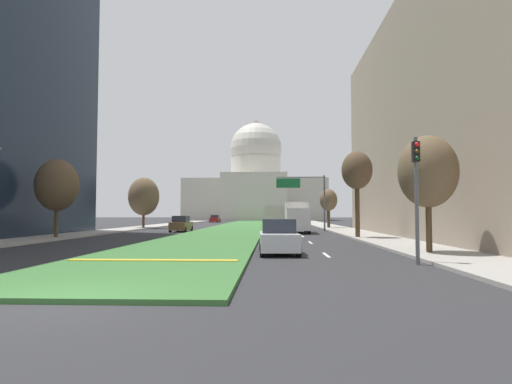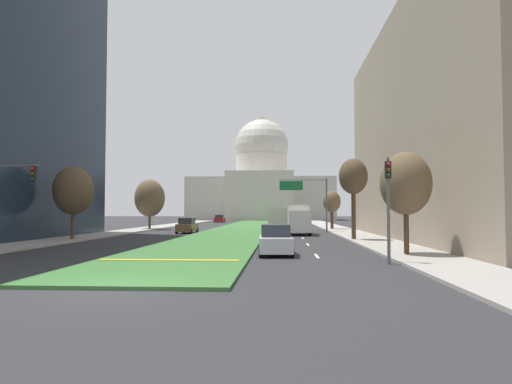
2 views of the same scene
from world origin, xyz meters
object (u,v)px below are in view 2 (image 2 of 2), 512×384
object	(u,v)px
street_tree_right_far	(332,202)
sedan_distant	(294,223)
traffic_light_near_right	(388,196)
street_tree_left_mid	(73,191)
street_tree_right_mid	(353,178)
sedan_very_far	(220,219)
street_tree_right_near	(406,184)
box_truck_delivery	(299,219)
street_tree_left_far	(150,198)
sedan_far_horizon	(294,221)
capitol_building	(262,184)
overhead_guide_sign	(308,193)
city_bus	(279,217)
sedan_lead_stopped	(276,241)
sedan_midblock	(187,226)

from	to	relation	value
street_tree_right_far	sedan_distant	bearing A→B (deg)	162.44
traffic_light_near_right	street_tree_left_mid	bearing A→B (deg)	145.94
street_tree_right_mid	sedan_very_far	size ratio (longest dim) A/B	1.64
street_tree_right_near	box_truck_delivery	distance (m)	23.09
street_tree_left_mid	street_tree_left_far	distance (m)	22.19
sedan_very_far	sedan_far_horizon	bearing A→B (deg)	-47.43
capitol_building	street_tree_left_far	xyz separation A→B (m)	(-12.48, -65.79, -5.68)
traffic_light_near_right	overhead_guide_sign	distance (m)	31.60
street_tree_right_near	city_bus	xyz separation A→B (m)	(-7.51, 32.27, -2.39)
capitol_building	sedan_very_far	world-z (taller)	capitol_building
sedan_distant	sedan_very_far	bearing A→B (deg)	114.25
traffic_light_near_right	sedan_distant	distance (m)	40.50
street_tree_right_near	sedan_lead_stopped	world-z (taller)	street_tree_right_near
street_tree_right_mid	sedan_lead_stopped	xyz separation A→B (m)	(-6.58, -12.49, -4.64)
capitol_building	traffic_light_near_right	world-z (taller)	capitol_building
traffic_light_near_right	overhead_guide_sign	world-z (taller)	overhead_guide_sign
street_tree_right_far	box_truck_delivery	xyz separation A→B (m)	(-4.97, -12.37, -2.09)
street_tree_left_far	sedan_far_horizon	distance (m)	28.02
capitol_building	traffic_light_near_right	size ratio (longest dim) A/B	7.65
street_tree_right_far	sedan_very_far	world-z (taller)	street_tree_right_far
street_tree_right_near	box_truck_delivery	size ratio (longest dim) A/B	0.94
street_tree_right_near	sedan_distant	world-z (taller)	street_tree_right_near
capitol_building	overhead_guide_sign	bearing A→B (deg)	-83.05
sedan_lead_stopped	sedan_far_horizon	xyz separation A→B (m)	(2.64, 52.67, -0.01)
sedan_midblock	box_truck_delivery	world-z (taller)	box_truck_delivery
street_tree_right_mid	street_tree_right_far	distance (m)	21.98
street_tree_right_far	street_tree_right_mid	bearing A→B (deg)	-91.63
capitol_building	city_bus	distance (m)	68.24
street_tree_left_far	sedan_very_far	xyz separation A→B (m)	(4.66, 36.02, -3.53)
traffic_light_near_right	sedan_distant	size ratio (longest dim) A/B	1.17
sedan_lead_stopped	sedan_distant	world-z (taller)	sedan_distant
street_tree_right_mid	street_tree_left_mid	bearing A→B (deg)	-177.72
traffic_light_near_right	sedan_far_horizon	bearing A→B (deg)	92.94
capitol_building	box_truck_delivery	distance (m)	78.27
street_tree_left_mid	city_bus	size ratio (longest dim) A/B	0.59
street_tree_left_far	sedan_lead_stopped	xyz separation A→B (m)	(17.68, -33.71, -3.48)
city_bus	sedan_very_far	bearing A→B (deg)	109.02
capitol_building	street_tree_right_mid	size ratio (longest dim) A/B	5.58
street_tree_right_near	street_tree_right_mid	distance (m)	12.90
capitol_building	overhead_guide_sign	size ratio (longest dim) A/B	6.12
street_tree_left_mid	box_truck_delivery	distance (m)	22.81
street_tree_right_far	box_truck_delivery	distance (m)	13.49
street_tree_left_mid	street_tree_right_far	xyz separation A→B (m)	(25.04, 22.87, -0.58)
capitol_building	sedan_midblock	bearing A→B (deg)	-94.02
sedan_midblock	box_truck_delivery	distance (m)	12.96
sedan_midblock	street_tree_right_mid	bearing A→B (deg)	-34.96
street_tree_right_mid	sedan_far_horizon	size ratio (longest dim) A/B	1.57
capitol_building	street_tree_right_near	distance (m)	100.79
sedan_midblock	overhead_guide_sign	bearing A→B (deg)	11.19
overhead_guide_sign	street_tree_left_far	bearing A→B (deg)	163.01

